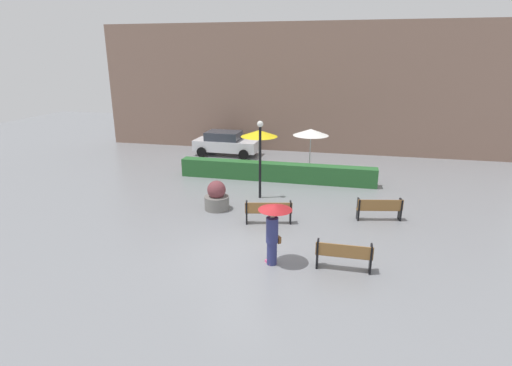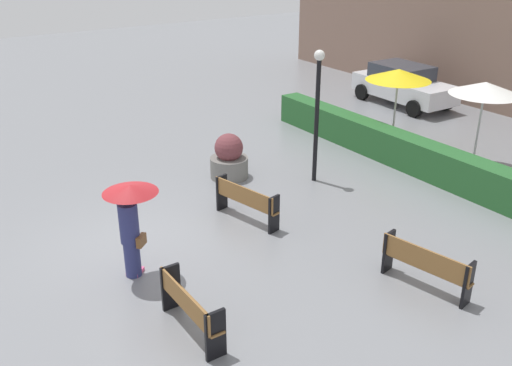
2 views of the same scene
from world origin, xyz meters
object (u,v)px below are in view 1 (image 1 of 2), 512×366
object	(u,v)px
bench_far_right	(380,208)
bench_mid_center	(269,211)
pedestrian_with_umbrella	(274,225)
parked_car	(226,143)
patio_umbrella_white	(311,132)
bench_near_right	(344,254)
patio_umbrella_yellow	(259,133)
lamp_post	(260,151)
planter_pot	(217,197)

from	to	relation	value
bench_far_right	bench_mid_center	bearing A→B (deg)	-162.92
pedestrian_with_umbrella	parked_car	distance (m)	14.92
pedestrian_with_umbrella	parked_car	bearing A→B (deg)	112.58
bench_mid_center	pedestrian_with_umbrella	distance (m)	3.30
bench_mid_center	patio_umbrella_white	size ratio (longest dim) A/B	0.73
bench_mid_center	parked_car	size ratio (longest dim) A/B	0.44
bench_near_right	patio_umbrella_yellow	bearing A→B (deg)	115.96
lamp_post	patio_umbrella_yellow	bearing A→B (deg)	102.93
bench_mid_center	patio_umbrella_white	bearing A→B (deg)	83.04
planter_pot	parked_car	size ratio (longest dim) A/B	0.30
patio_umbrella_yellow	lamp_post	bearing A→B (deg)	-77.07
pedestrian_with_umbrella	parked_car	xyz separation A→B (m)	(-5.72, 13.77, -0.52)
pedestrian_with_umbrella	lamp_post	distance (m)	6.31
bench_near_right	planter_pot	xyz separation A→B (m)	(-5.42, 4.08, 0.01)
pedestrian_with_umbrella	bench_far_right	bearing A→B (deg)	51.55
planter_pot	patio_umbrella_yellow	size ratio (longest dim) A/B	0.52
lamp_post	planter_pot	bearing A→B (deg)	-129.26
bench_mid_center	planter_pot	size ratio (longest dim) A/B	1.46
lamp_post	bench_mid_center	bearing A→B (deg)	-71.44
planter_pot	patio_umbrella_white	distance (m)	7.36
planter_pot	patio_umbrella_yellow	world-z (taller)	patio_umbrella_yellow
lamp_post	parked_car	bearing A→B (deg)	117.23
bench_far_right	parked_car	xyz separation A→B (m)	(-9.24, 9.34, 0.28)
planter_pot	patio_umbrella_white	bearing A→B (deg)	61.83
patio_umbrella_yellow	bench_mid_center	bearing A→B (deg)	-74.68
patio_umbrella_yellow	patio_umbrella_white	distance (m)	2.82
bench_far_right	parked_car	distance (m)	13.14
patio_umbrella_white	pedestrian_with_umbrella	bearing A→B (deg)	-90.75
bench_far_right	patio_umbrella_yellow	size ratio (longest dim) A/B	0.74
bench_near_right	patio_umbrella_white	xyz separation A→B (m)	(-2.05, 10.37, 1.83)
planter_pot	bench_mid_center	bearing A→B (deg)	-22.95
patio_umbrella_yellow	pedestrian_with_umbrella	bearing A→B (deg)	-75.19
bench_near_right	patio_umbrella_white	distance (m)	10.72
patio_umbrella_yellow	planter_pot	bearing A→B (deg)	-95.66
bench_near_right	lamp_post	bearing A→B (deg)	123.48
bench_near_right	patio_umbrella_white	size ratio (longest dim) A/B	0.68
bench_near_right	lamp_post	distance (m)	7.30
bench_near_right	pedestrian_with_umbrella	distance (m)	2.33
bench_near_right	parked_car	size ratio (longest dim) A/B	0.41
bench_far_right	pedestrian_with_umbrella	distance (m)	5.71
bench_far_right	planter_pot	distance (m)	6.75
bench_far_right	pedestrian_with_umbrella	size ratio (longest dim) A/B	0.91
planter_pot	bench_near_right	bearing A→B (deg)	-36.99
pedestrian_with_umbrella	lamp_post	size ratio (longest dim) A/B	0.55
bench_near_right	pedestrian_with_umbrella	bearing A→B (deg)	-177.88
lamp_post	patio_umbrella_white	world-z (taller)	lamp_post
bench_mid_center	patio_umbrella_yellow	world-z (taller)	patio_umbrella_yellow
bench_far_right	patio_umbrella_yellow	bearing A→B (deg)	137.81
patio_umbrella_yellow	parked_car	xyz separation A→B (m)	(-3.07, 3.75, -1.45)
lamp_post	parked_car	size ratio (longest dim) A/B	0.85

